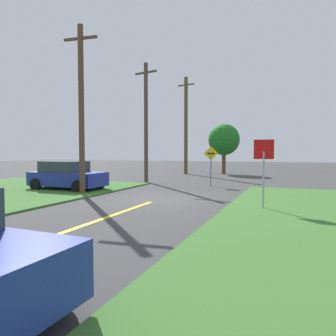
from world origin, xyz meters
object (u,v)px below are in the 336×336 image
object	(u,v)px
utility_pole_mid	(146,121)
direction_sign	(211,161)
oak_tree_left	(224,140)
stop_sign	(264,161)
parked_car_near_building	(67,176)
utility_pole_far	(186,125)
utility_pole_near	(81,108)

from	to	relation	value
utility_pole_mid	direction_sign	xyz separation A→B (m)	(4.87, -0.71, -2.77)
utility_pole_mid	oak_tree_left	bearing A→B (deg)	72.12
stop_sign	direction_sign	xyz separation A→B (m)	(-3.84, 7.56, -0.25)
oak_tree_left	utility_pole_mid	bearing A→B (deg)	-107.88
parked_car_near_building	direction_sign	bearing A→B (deg)	38.33
utility_pole_far	direction_sign	world-z (taller)	utility_pole_far
parked_car_near_building	oak_tree_left	world-z (taller)	oak_tree_left
utility_pole_far	utility_pole_near	bearing A→B (deg)	-90.03
oak_tree_left	stop_sign	bearing A→B (deg)	-74.19
parked_car_near_building	oak_tree_left	xyz separation A→B (m)	(5.47, 16.45, 2.54)
utility_pole_far	oak_tree_left	xyz separation A→B (m)	(3.48, 1.31, -1.44)
utility_pole_mid	utility_pole_far	distance (m)	9.21
utility_pole_far	direction_sign	bearing A→B (deg)	-63.40
utility_pole_mid	oak_tree_left	world-z (taller)	utility_pole_mid
utility_pole_mid	utility_pole_near	bearing A→B (deg)	-90.79
stop_sign	utility_pole_near	size ratio (longest dim) A/B	0.31
utility_pole_mid	direction_sign	distance (m)	5.65
utility_pole_mid	utility_pole_far	bearing A→B (deg)	90.57
utility_pole_far	utility_pole_mid	bearing A→B (deg)	-89.43
utility_pole_near	oak_tree_left	size ratio (longest dim) A/B	1.71
direction_sign	oak_tree_left	size ratio (longest dim) A/B	0.51
stop_sign	parked_car_near_building	distance (m)	11.08
utility_pole_near	utility_pole_mid	world-z (taller)	utility_pole_mid
direction_sign	oak_tree_left	distance (m)	11.46
utility_pole_mid	utility_pole_far	world-z (taller)	utility_pole_far
parked_car_near_building	stop_sign	bearing A→B (deg)	-10.83
utility_pole_near	parked_car_near_building	bearing A→B (deg)	147.55
utility_pole_mid	oak_tree_left	size ratio (longest dim) A/B	1.71
stop_sign	parked_car_near_building	world-z (taller)	stop_sign
utility_pole_far	stop_sign	bearing A→B (deg)	-63.26
utility_pole_near	stop_sign	bearing A→B (deg)	-6.90
utility_pole_near	utility_pole_far	xyz separation A→B (m)	(0.01, 16.40, 0.46)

